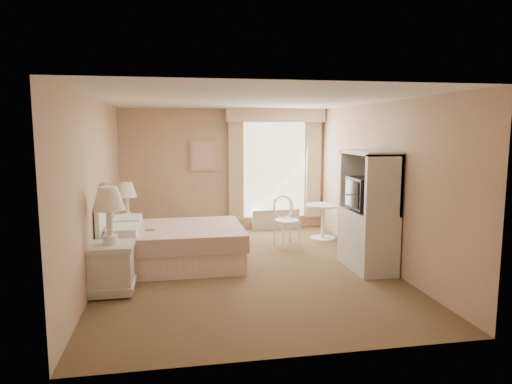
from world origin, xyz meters
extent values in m
cube|color=brown|center=(0.00, 0.00, 0.00)|extent=(4.20, 5.50, 0.01)
cube|color=silver|center=(0.00, 0.00, 2.50)|extent=(4.20, 5.50, 0.01)
cube|color=#D2AC8C|center=(0.00, 2.75, 1.25)|extent=(4.20, 0.01, 2.50)
cube|color=#D2AC8C|center=(0.00, -2.75, 1.25)|extent=(4.20, 0.01, 2.50)
cube|color=#D2AC8C|center=(-2.10, 0.00, 1.25)|extent=(0.01, 5.50, 2.50)
cube|color=#D2AC8C|center=(2.10, 0.00, 1.25)|extent=(0.01, 5.50, 2.50)
cube|color=white|center=(1.05, 2.72, 1.25)|extent=(1.30, 0.02, 2.00)
cube|color=#CFB091|center=(0.22, 2.67, 1.25)|extent=(0.30, 0.08, 2.05)
cube|color=#CFB091|center=(1.88, 2.67, 1.25)|extent=(0.30, 0.08, 2.05)
cube|color=#D8A78C|center=(1.05, 2.63, 2.37)|extent=(2.05, 0.20, 0.28)
cube|color=beige|center=(1.05, 2.63, 0.21)|extent=(1.00, 0.22, 0.42)
cube|color=tan|center=(-0.45, 2.72, 1.55)|extent=(0.52, 0.03, 0.62)
cube|color=beige|center=(-0.45, 2.70, 1.55)|extent=(0.42, 0.02, 0.52)
cube|color=#D8A78C|center=(-1.00, 0.39, 0.17)|extent=(1.94, 1.48, 0.33)
cube|color=beige|center=(-1.00, 0.39, 0.46)|extent=(2.00, 1.54, 0.26)
cube|color=white|center=(-1.77, 0.04, 0.65)|extent=(0.42, 0.57, 0.13)
cube|color=white|center=(-1.77, 0.74, 0.65)|extent=(0.42, 0.57, 0.13)
cube|color=#268B43|center=(-1.40, 0.25, 0.60)|extent=(0.14, 0.10, 0.01)
cube|color=white|center=(-2.05, 0.39, 0.51)|extent=(0.06, 1.57, 1.02)
cylinder|color=#A47A57|center=(-2.05, 0.39, 0.60)|extent=(0.05, 1.39, 1.39)
cube|color=silver|center=(-1.84, -0.74, 0.30)|extent=(0.52, 0.52, 0.56)
cube|color=silver|center=(-1.84, -0.74, 0.62)|extent=(0.56, 0.56, 0.07)
cube|color=silver|center=(-1.84, -0.74, 0.11)|extent=(0.56, 0.56, 0.06)
cylinder|color=white|center=(-1.84, -0.74, 0.71)|extent=(0.18, 0.18, 0.11)
cylinder|color=white|center=(-1.84, -0.74, 0.93)|extent=(0.08, 0.08, 0.45)
cone|color=white|center=(-1.84, -0.74, 1.23)|extent=(0.40, 0.40, 0.29)
cube|color=silver|center=(-1.84, 1.43, 0.26)|extent=(0.44, 0.44, 0.48)
cube|color=silver|center=(-1.84, 1.43, 0.53)|extent=(0.48, 0.48, 0.06)
cube|color=silver|center=(-1.84, 1.43, 0.10)|extent=(0.48, 0.48, 0.05)
cylinder|color=white|center=(-1.84, 1.43, 0.61)|extent=(0.15, 0.15, 0.10)
cylinder|color=white|center=(-1.84, 1.43, 0.80)|extent=(0.07, 0.07, 0.39)
cone|color=white|center=(-1.84, 1.43, 1.06)|extent=(0.35, 0.35, 0.25)
cylinder|color=white|center=(1.75, 1.60, 0.01)|extent=(0.47, 0.47, 0.03)
cylinder|color=white|center=(1.75, 1.60, 0.33)|extent=(0.07, 0.07, 0.63)
cylinder|color=silver|center=(1.75, 1.60, 0.65)|extent=(0.63, 0.63, 0.04)
cylinder|color=white|center=(0.84, 1.04, 0.22)|extent=(0.03, 0.03, 0.44)
cylinder|color=white|center=(1.16, 1.13, 0.22)|extent=(0.03, 0.03, 0.44)
cylinder|color=white|center=(0.75, 1.36, 0.22)|extent=(0.03, 0.03, 0.44)
cylinder|color=white|center=(1.06, 1.45, 0.22)|extent=(0.03, 0.03, 0.44)
cylinder|color=silver|center=(0.95, 1.24, 0.45)|extent=(0.53, 0.53, 0.04)
torus|color=white|center=(0.91, 1.37, 0.68)|extent=(0.43, 0.22, 0.42)
cylinder|color=white|center=(0.75, 1.36, 0.63)|extent=(0.03, 0.03, 0.39)
cylinder|color=white|center=(1.06, 1.45, 0.63)|extent=(0.03, 0.03, 0.39)
cube|color=silver|center=(1.81, -0.30, 0.44)|extent=(0.53, 1.07, 0.87)
cube|color=silver|center=(1.81, -0.79, 1.31)|extent=(0.53, 0.08, 0.87)
cube|color=silver|center=(1.81, 0.20, 1.31)|extent=(0.53, 0.08, 0.87)
cube|color=silver|center=(1.81, -0.30, 1.75)|extent=(0.53, 1.07, 0.06)
cube|color=silver|center=(2.05, -0.30, 1.31)|extent=(0.04, 1.07, 0.87)
cube|color=black|center=(1.79, -0.30, 1.15)|extent=(0.47, 0.58, 0.47)
cube|color=black|center=(1.55, -0.30, 1.15)|extent=(0.02, 0.49, 0.39)
camera|label=1|loc=(-1.03, -6.58, 2.09)|focal=32.00mm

